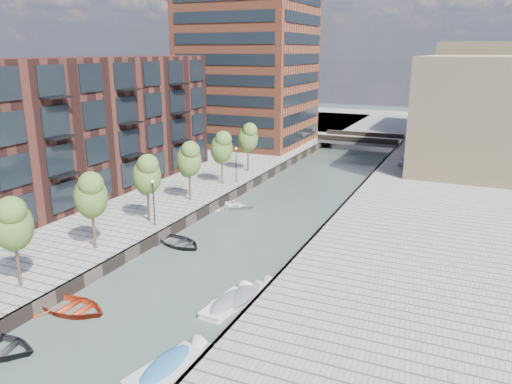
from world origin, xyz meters
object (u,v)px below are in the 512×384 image
Objects in this scene: tree_4 at (189,158)px; car at (406,161)px; bridge at (361,140)px; tree_1 at (12,222)px; sloop_2 at (72,311)px; sloop_4 at (179,245)px; tree_6 at (248,137)px; tree_2 at (91,194)px; tree_5 at (222,146)px; motorboat_2 at (184,380)px; tree_3 at (147,174)px; motorboat_1 at (230,302)px; motorboat_4 at (249,295)px; sloop_3 at (233,208)px; motorboat_3 at (172,365)px.

car is at bearing 55.07° from tree_4.
bridge reaches higher than car.
sloop_2 is at bearing 1.70° from tree_1.
tree_4 reaches higher than sloop_4.
sloop_4 is (4.23, -22.84, -5.31)m from tree_6.
tree_1 is 1.00× the size of tree_2.
motorboat_2 is at bearing -65.49° from tree_5.
motorboat_1 is (12.70, -9.12, -5.13)m from tree_3.
tree_3 is 1.29× the size of sloop_4.
tree_4 reaches higher than motorboat_4.
motorboat_2 is at bearing -59.49° from tree_4.
motorboat_1 is (12.70, -23.12, -5.13)m from tree_5.
tree_2 and tree_3 have the same top height.
tree_5 is (0.00, 21.00, 0.00)m from tree_2.
bridge is 3.66× the size of car.
tree_1 reaches higher than motorboat_2.
car is at bearing 85.75° from motorboat_2.
bridge is 61.71m from tree_1.
sloop_3 is at bearing -72.37° from tree_6.
bridge reaches higher than motorboat_1.
motorboat_1 is (8.69, 4.76, 0.18)m from sloop_2.
motorboat_3 reaches higher than sloop_4.
sloop_2 is at bearing -83.44° from tree_6.
sloop_2 is (-4.49, -60.88, -1.39)m from bridge.
tree_5 is at bearing 33.40° from sloop_4.
sloop_4 is at bearing -75.04° from tree_5.
tree_6 is at bearing 90.00° from tree_1.
tree_2 is at bearing 144.82° from motorboat_2.
tree_5 is at bearing -104.44° from bridge.
car is at bearing 46.08° from tree_5.
sloop_4 is at bearing -1.56° from sloop_2.
tree_1 reaches higher than bridge.
tree_2 is 1.00× the size of tree_6.
bridge is at bearing -4.71° from sloop_2.
tree_2 is at bearing 170.50° from motorboat_1.
motorboat_3 is (0.29, -7.15, 0.01)m from motorboat_1.
car reaches higher than motorboat_4.
motorboat_3 is (12.99, -16.28, -5.12)m from tree_3.
motorboat_3 is at bearing -66.79° from tree_5.
motorboat_3 is at bearing -35.55° from tree_2.
tree_6 is 23.83m from sloop_4.
motorboat_1 is (4.20, -56.12, -1.21)m from bridge.
tree_2 reaches higher than sloop_3.
car is (14.03, 23.24, 1.61)m from sloop_3.
sloop_2 is (4.01, -34.88, -5.31)m from tree_6.
car is (17.78, 39.46, -3.70)m from tree_2.
tree_1 is at bearing 155.67° from sloop_3.
car is at bearing 83.03° from motorboat_1.
tree_3 reaches higher than car.
tree_2 is 28.00m from tree_6.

